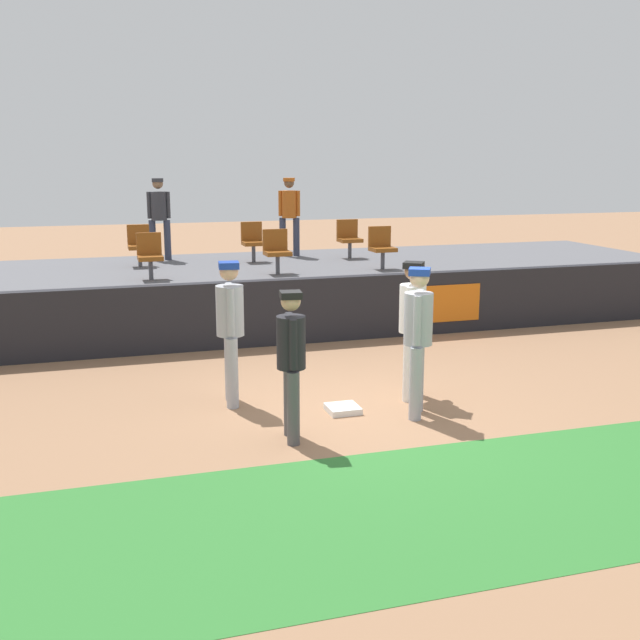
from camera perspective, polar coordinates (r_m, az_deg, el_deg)
ground_plane at (r=9.72m, az=3.62°, el=-7.07°), size 60.00×60.00×0.00m
grass_foreground_strip at (r=7.50m, az=10.89°, el=-13.24°), size 18.00×2.80×0.01m
first_base at (r=9.78m, az=1.73°, el=-6.68°), size 0.40×0.40×0.08m
player_fielder_home at (r=10.17m, az=6.97°, el=-0.02°), size 0.55×0.49×1.85m
player_runner_visitor at (r=9.45m, az=7.37°, el=-0.85°), size 0.48×0.48×1.88m
player_coach_visitor at (r=9.89m, az=-6.76°, el=-0.21°), size 0.40×0.53×1.89m
player_umpire at (r=8.57m, az=-2.18°, el=-2.65°), size 0.37×0.48×1.74m
field_wall at (r=13.21m, az=-2.30°, el=0.65°), size 18.00×0.26×1.14m
bleacher_platform at (r=15.68m, az=-4.75°, el=2.21°), size 18.00×4.80×1.02m
seat_front_right at (r=15.13m, az=4.65°, el=5.61°), size 0.46×0.44×0.84m
seat_front_center at (r=14.48m, az=-3.28°, el=5.34°), size 0.48×0.44×0.84m
seat_back_left at (r=15.89m, az=-13.43°, el=5.63°), size 0.44×0.44×0.84m
seat_back_center at (r=16.21m, az=-5.08°, el=6.03°), size 0.45×0.44×0.84m
seat_front_left at (r=14.11m, az=-12.65°, el=4.89°), size 0.44×0.44×0.84m
seat_back_right at (r=16.78m, az=2.18°, el=6.28°), size 0.48×0.44×0.84m
spectator_hooded at (r=17.13m, az=-2.32°, el=8.18°), size 0.46×0.43×1.73m
spectator_capped at (r=16.76m, az=-12.00°, el=7.86°), size 0.49×0.37×1.74m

